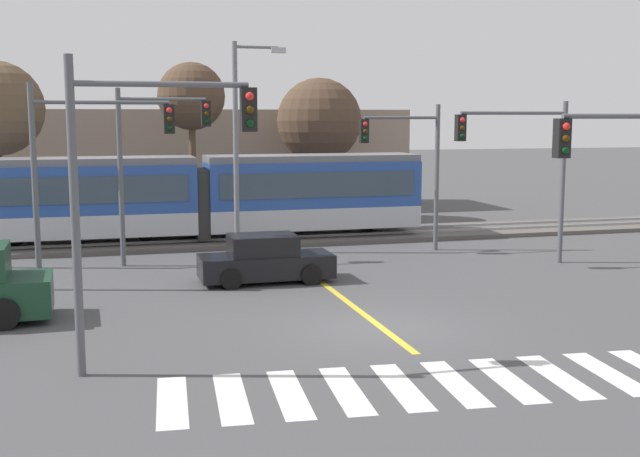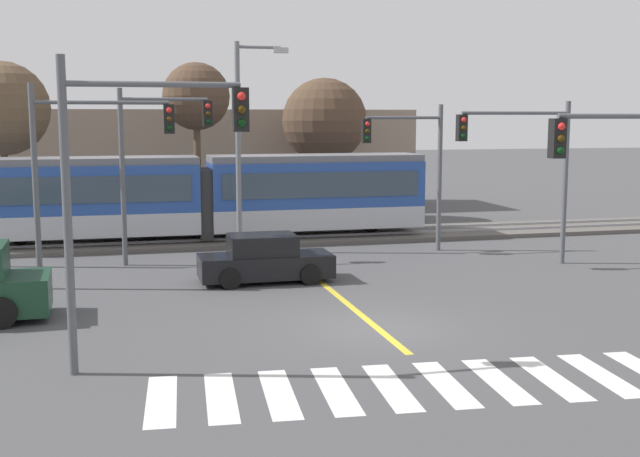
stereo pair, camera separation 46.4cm
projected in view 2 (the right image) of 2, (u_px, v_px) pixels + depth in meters
name	position (u px, v px, depth m)	size (l,w,h in m)	color
ground_plane	(377.00, 328.00, 19.94)	(200.00, 200.00, 0.00)	#474749
track_bed	(270.00, 238.00, 34.03)	(120.00, 4.00, 0.18)	#56514C
rail_near	(273.00, 237.00, 33.31)	(120.00, 0.08, 0.10)	#939399
rail_far	(267.00, 233.00, 34.70)	(120.00, 0.08, 0.10)	#939399
light_rail_tram	(204.00, 194.00, 33.08)	(18.50, 2.64, 3.43)	#B7BAC1
crosswalk_stripe_0	(161.00, 400.00, 14.85)	(0.56, 2.80, 0.01)	silver
crosswalk_stripe_1	(221.00, 397.00, 15.04)	(0.56, 2.80, 0.01)	silver
crosswalk_stripe_2	(279.00, 393.00, 15.22)	(0.56, 2.80, 0.01)	silver
crosswalk_stripe_3	(336.00, 390.00, 15.41)	(0.56, 2.80, 0.01)	silver
crosswalk_stripe_4	(391.00, 387.00, 15.59)	(0.56, 2.80, 0.01)	silver
crosswalk_stripe_5	(446.00, 384.00, 15.77)	(0.56, 2.80, 0.01)	silver
crosswalk_stripe_6	(498.00, 381.00, 15.96)	(0.56, 2.80, 0.01)	silver
crosswalk_stripe_7	(550.00, 378.00, 16.14)	(0.56, 2.80, 0.01)	silver
crosswalk_stripe_8	(601.00, 375.00, 16.33)	(0.56, 2.80, 0.01)	silver
lane_centre_line	(325.00, 286.00, 24.91)	(0.20, 15.01, 0.01)	gold
sedan_crossing	(265.00, 260.00, 25.45)	(4.21, 1.94, 1.52)	black
traffic_light_far_right	(413.00, 156.00, 30.74)	(3.25, 0.38, 5.68)	#515459
traffic_light_mid_right	(528.00, 156.00, 27.85)	(4.25, 0.38, 5.75)	#515459
traffic_light_far_left	(152.00, 149.00, 28.04)	(3.25, 0.38, 6.20)	#515459
traffic_light_mid_left	(84.00, 155.00, 24.24)	(4.25, 0.38, 6.21)	#515459
traffic_light_near_left	(128.00, 169.00, 16.08)	(3.75, 0.38, 6.42)	#515459
traffic_light_near_right	(640.00, 180.00, 18.81)	(3.75, 0.38, 5.60)	#515459
street_lamp_centre	(243.00, 134.00, 30.46)	(2.05, 0.28, 8.01)	slate
bare_tree_far_west	(2.00, 109.00, 34.32)	(4.05, 4.05, 7.59)	brown
bare_tree_west	(196.00, 98.00, 37.15)	(3.13, 3.13, 7.71)	brown
bare_tree_east	(324.00, 121.00, 39.98)	(4.23, 4.23, 7.13)	brown
building_backdrop_far	(215.00, 160.00, 44.91)	(21.62, 6.00, 5.58)	gray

